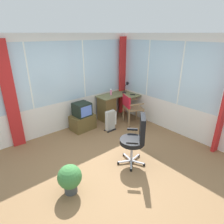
{
  "coord_description": "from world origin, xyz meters",
  "views": [
    {
      "loc": [
        -2.1,
        -2.51,
        2.53
      ],
      "look_at": [
        0.53,
        0.61,
        0.84
      ],
      "focal_mm": 30.79,
      "sensor_mm": 36.0,
      "label": 1
    }
  ],
  "objects_px": {
    "space_heater": "(111,120)",
    "potted_plant": "(70,178)",
    "tv_on_stand": "(83,118)",
    "desk": "(108,107)",
    "tv_remote": "(133,95)",
    "wooden_armchair": "(130,105)",
    "office_chair": "(136,137)",
    "desk_lamp": "(127,86)",
    "spray_bottle": "(111,92)"
  },
  "relations": [
    {
      "from": "office_chair",
      "to": "tv_on_stand",
      "type": "relative_size",
      "value": 1.37
    },
    {
      "from": "desk_lamp",
      "to": "office_chair",
      "type": "height_order",
      "value": "desk_lamp"
    },
    {
      "from": "space_heater",
      "to": "potted_plant",
      "type": "distance_m",
      "value": 2.37
    },
    {
      "from": "tv_remote",
      "to": "office_chair",
      "type": "bearing_deg",
      "value": -167.1
    },
    {
      "from": "desk_lamp",
      "to": "tv_remote",
      "type": "distance_m",
      "value": 0.36
    },
    {
      "from": "office_chair",
      "to": "space_heater",
      "type": "xyz_separation_m",
      "value": [
        0.56,
        1.45,
        -0.32
      ]
    },
    {
      "from": "tv_on_stand",
      "to": "potted_plant",
      "type": "height_order",
      "value": "tv_on_stand"
    },
    {
      "from": "potted_plant",
      "to": "spray_bottle",
      "type": "bearing_deg",
      "value": 37.81
    },
    {
      "from": "wooden_armchair",
      "to": "potted_plant",
      "type": "distance_m",
      "value": 2.94
    },
    {
      "from": "tv_on_stand",
      "to": "desk_lamp",
      "type": "bearing_deg",
      "value": -1.82
    },
    {
      "from": "office_chair",
      "to": "potted_plant",
      "type": "relative_size",
      "value": 2.03
    },
    {
      "from": "desk_lamp",
      "to": "space_heater",
      "type": "distance_m",
      "value": 1.39
    },
    {
      "from": "spray_bottle",
      "to": "space_heater",
      "type": "height_order",
      "value": "spray_bottle"
    },
    {
      "from": "space_heater",
      "to": "tv_remote",
      "type": "bearing_deg",
      "value": 12.09
    },
    {
      "from": "desk_lamp",
      "to": "wooden_armchair",
      "type": "xyz_separation_m",
      "value": [
        -0.42,
        -0.55,
        -0.4
      ]
    },
    {
      "from": "tv_on_stand",
      "to": "desk",
      "type": "bearing_deg",
      "value": 2.99
    },
    {
      "from": "desk",
      "to": "spray_bottle",
      "type": "bearing_deg",
      "value": 17.05
    },
    {
      "from": "wooden_armchair",
      "to": "tv_on_stand",
      "type": "xyz_separation_m",
      "value": [
        -1.23,
        0.6,
        -0.25
      ]
    },
    {
      "from": "desk_lamp",
      "to": "tv_remote",
      "type": "height_order",
      "value": "desk_lamp"
    },
    {
      "from": "spray_bottle",
      "to": "tv_on_stand",
      "type": "bearing_deg",
      "value": -174.81
    },
    {
      "from": "tv_remote",
      "to": "desk",
      "type": "bearing_deg",
      "value": 117.54
    },
    {
      "from": "tv_on_stand",
      "to": "potted_plant",
      "type": "relative_size",
      "value": 1.49
    },
    {
      "from": "tv_remote",
      "to": "office_chair",
      "type": "relative_size",
      "value": 0.14
    },
    {
      "from": "wooden_armchair",
      "to": "potted_plant",
      "type": "height_order",
      "value": "wooden_armchair"
    },
    {
      "from": "tv_remote",
      "to": "tv_on_stand",
      "type": "height_order",
      "value": "tv_remote"
    },
    {
      "from": "desk",
      "to": "desk_lamp",
      "type": "distance_m",
      "value": 0.92
    },
    {
      "from": "desk",
      "to": "wooden_armchair",
      "type": "bearing_deg",
      "value": -66.23
    },
    {
      "from": "tv_remote",
      "to": "space_heater",
      "type": "height_order",
      "value": "tv_remote"
    },
    {
      "from": "desk",
      "to": "office_chair",
      "type": "relative_size",
      "value": 1.07
    },
    {
      "from": "tv_remote",
      "to": "space_heater",
      "type": "relative_size",
      "value": 0.26
    },
    {
      "from": "office_chair",
      "to": "tv_remote",
      "type": "bearing_deg",
      "value": 46.19
    },
    {
      "from": "office_chair",
      "to": "tv_on_stand",
      "type": "xyz_separation_m",
      "value": [
        -0.01,
        2.01,
        -0.28
      ]
    },
    {
      "from": "tv_on_stand",
      "to": "potted_plant",
      "type": "xyz_separation_m",
      "value": [
        -1.41,
        -1.86,
        -0.05
      ]
    },
    {
      "from": "spray_bottle",
      "to": "office_chair",
      "type": "xyz_separation_m",
      "value": [
        -1.1,
        -2.11,
        -0.25
      ]
    },
    {
      "from": "tv_on_stand",
      "to": "wooden_armchair",
      "type": "bearing_deg",
      "value": -26.06
    },
    {
      "from": "desk",
      "to": "spray_bottle",
      "type": "distance_m",
      "value": 0.49
    },
    {
      "from": "potted_plant",
      "to": "desk",
      "type": "bearing_deg",
      "value": 38.99
    },
    {
      "from": "desk",
      "to": "space_heater",
      "type": "xyz_separation_m",
      "value": [
        -0.38,
        -0.6,
        -0.11
      ]
    },
    {
      "from": "desk",
      "to": "tv_on_stand",
      "type": "height_order",
      "value": "tv_on_stand"
    },
    {
      "from": "desk_lamp",
      "to": "tv_on_stand",
      "type": "bearing_deg",
      "value": 178.18
    },
    {
      "from": "desk",
      "to": "desk_lamp",
      "type": "height_order",
      "value": "desk_lamp"
    },
    {
      "from": "spray_bottle",
      "to": "desk_lamp",
      "type": "bearing_deg",
      "value": -15.95
    },
    {
      "from": "wooden_armchair",
      "to": "tv_on_stand",
      "type": "height_order",
      "value": "wooden_armchair"
    },
    {
      "from": "spray_bottle",
      "to": "wooden_armchair",
      "type": "relative_size",
      "value": 0.24
    },
    {
      "from": "desk",
      "to": "wooden_armchair",
      "type": "relative_size",
      "value": 1.26
    },
    {
      "from": "space_heater",
      "to": "wooden_armchair",
      "type": "bearing_deg",
      "value": -4.0
    },
    {
      "from": "tv_on_stand",
      "to": "potted_plant",
      "type": "bearing_deg",
      "value": -127.22
    },
    {
      "from": "wooden_armchair",
      "to": "office_chair",
      "type": "bearing_deg",
      "value": -130.93
    },
    {
      "from": "tv_remote",
      "to": "potted_plant",
      "type": "height_order",
      "value": "tv_remote"
    },
    {
      "from": "desk_lamp",
      "to": "space_heater",
      "type": "xyz_separation_m",
      "value": [
        -1.08,
        -0.5,
        -0.7
      ]
    }
  ]
}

